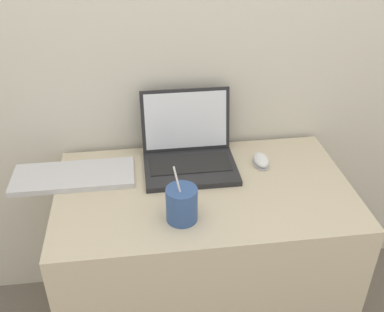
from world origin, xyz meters
The scene contains 6 objects.
wall_back centered at (0.00, 0.63, 1.25)m, with size 7.00×0.04×2.50m.
desk centered at (0.00, 0.29, 0.35)m, with size 1.01×0.59×0.70m.
laptop centered at (-0.03, 0.45, 0.76)m, with size 0.33×0.29×0.25m.
drink_cup centered at (-0.09, 0.14, 0.76)m, with size 0.10×0.10×0.20m.
computer_mouse centered at (0.23, 0.42, 0.72)m, with size 0.06×0.10×0.04m.
external_keyboard centered at (-0.45, 0.41, 0.71)m, with size 0.42×0.17×0.02m.
Camera 1 is at (-0.20, -0.93, 1.61)m, focal length 42.00 mm.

